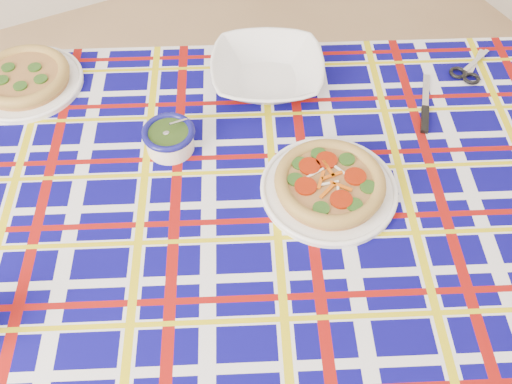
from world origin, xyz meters
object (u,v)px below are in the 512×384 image
dining_table (242,208)px  main_focaccia_plate (330,183)px  pesto_bowl (169,137)px  serving_bowl (267,72)px

dining_table → main_focaccia_plate: 0.21m
pesto_bowl → dining_table: bearing=-62.3°
main_focaccia_plate → serving_bowl: (0.04, 0.36, 0.00)m
main_focaccia_plate → serving_bowl: size_ratio=1.08×
dining_table → serving_bowl: 0.35m
main_focaccia_plate → dining_table: bearing=150.0°
dining_table → main_focaccia_plate: bearing=-5.6°
dining_table → serving_bowl: size_ratio=6.45×
serving_bowl → pesto_bowl: bearing=-162.1°
serving_bowl → main_focaccia_plate: bearing=-96.6°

